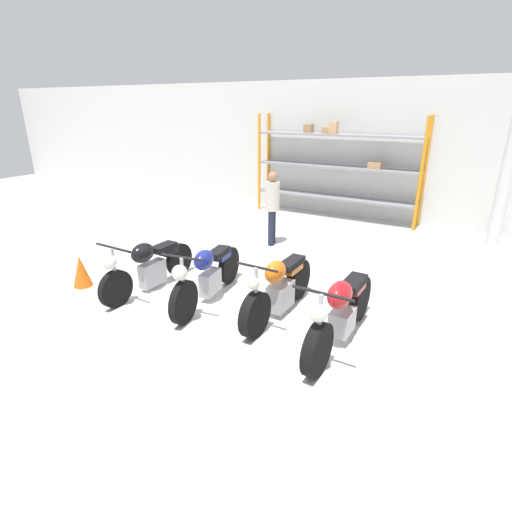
{
  "coord_description": "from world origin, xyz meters",
  "views": [
    {
      "loc": [
        2.96,
        -4.75,
        2.95
      ],
      "look_at": [
        0.0,
        0.4,
        0.7
      ],
      "focal_mm": 28.0,
      "sensor_mm": 36.0,
      "label": 1
    }
  ],
  "objects": [
    {
      "name": "motorcycle_blue",
      "position": [
        -0.57,
        -0.14,
        0.46
      ],
      "size": [
        0.67,
        2.15,
        1.01
      ],
      "rotation": [
        0.0,
        0.0,
        -1.43
      ],
      "color": "black",
      "rests_on": "ground_plane"
    },
    {
      "name": "traffic_cone",
      "position": [
        -2.81,
        -0.77,
        0.28
      ],
      "size": [
        0.32,
        0.32,
        0.55
      ],
      "color": "orange",
      "rests_on": "ground_plane"
    },
    {
      "name": "person_browsing",
      "position": [
        -1.0,
        2.85,
        0.95
      ],
      "size": [
        0.39,
        0.39,
        1.62
      ],
      "rotation": [
        0.0,
        0.0,
        3.41
      ],
      "color": "#1E2338",
      "rests_on": "ground_plane"
    },
    {
      "name": "motorcycle_orange",
      "position": [
        0.6,
        0.03,
        0.42
      ],
      "size": [
        0.6,
        2.02,
        1.01
      ],
      "rotation": [
        0.0,
        0.0,
        -1.58
      ],
      "color": "black",
      "rests_on": "ground_plane"
    },
    {
      "name": "ground_plane",
      "position": [
        0.0,
        0.0,
        0.0
      ],
      "size": [
        30.0,
        30.0,
        0.0
      ],
      "primitive_type": "plane",
      "color": "silver"
    },
    {
      "name": "motorcycle_red",
      "position": [
        1.65,
        -0.27,
        0.46
      ],
      "size": [
        0.73,
        2.19,
        1.04
      ],
      "rotation": [
        0.0,
        0.0,
        -1.6
      ],
      "color": "black",
      "rests_on": "ground_plane"
    },
    {
      "name": "shelving_rack",
      "position": [
        -0.63,
        5.81,
        1.45
      ],
      "size": [
        4.53,
        0.63,
        2.73
      ],
      "color": "orange",
      "rests_on": "ground_plane"
    },
    {
      "name": "motorcycle_black",
      "position": [
        -1.68,
        -0.3,
        0.44
      ],
      "size": [
        0.73,
        2.06,
        0.97
      ],
      "rotation": [
        0.0,
        0.0,
        -1.59
      ],
      "color": "black",
      "rests_on": "ground_plane"
    },
    {
      "name": "support_pillar",
      "position": [
        3.33,
        5.32,
        1.8
      ],
      "size": [
        0.28,
        0.28,
        3.6
      ],
      "color": "silver",
      "rests_on": "ground_plane"
    },
    {
      "name": "back_wall",
      "position": [
        0.0,
        6.18,
        1.8
      ],
      "size": [
        30.0,
        0.08,
        3.6
      ],
      "color": "silver",
      "rests_on": "ground_plane"
    }
  ]
}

